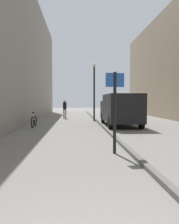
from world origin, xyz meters
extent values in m
plane|color=gray|center=(0.00, 12.00, 0.00)|extent=(80.00, 80.00, 0.00)
cube|color=#615F5B|center=(1.58, 12.00, 0.06)|extent=(0.16, 40.00, 0.12)
cylinder|color=gray|center=(-1.09, 19.52, 0.42)|extent=(0.13, 0.13, 0.84)
cylinder|color=gray|center=(-1.27, 19.55, 0.42)|extent=(0.13, 0.13, 0.84)
cube|color=black|center=(-1.18, 19.54, 1.20)|extent=(0.26, 0.23, 0.71)
cylinder|color=black|center=(-1.05, 19.52, 1.25)|extent=(0.10, 0.10, 0.61)
cylinder|color=black|center=(-1.31, 19.55, 1.25)|extent=(0.10, 0.10, 0.61)
sphere|color=tan|center=(-1.18, 19.54, 1.67)|extent=(0.23, 0.23, 0.23)
cube|color=black|center=(2.85, 12.66, 1.23)|extent=(2.10, 3.74, 1.78)
cube|color=black|center=(2.86, 15.25, 1.01)|extent=(2.09, 1.46, 1.34)
cube|color=black|center=(2.87, 15.76, 1.30)|extent=(1.75, 0.05, 0.59)
cylinder|color=black|center=(1.92, 15.11, 0.40)|extent=(0.22, 0.80, 0.80)
cylinder|color=black|center=(3.81, 15.10, 0.40)|extent=(0.22, 0.80, 0.80)
cylinder|color=black|center=(1.90, 11.50, 0.40)|extent=(0.22, 0.80, 0.80)
cylinder|color=black|center=(3.79, 11.49, 0.40)|extent=(0.22, 0.80, 0.80)
cylinder|color=black|center=(1.07, 5.49, 1.30)|extent=(0.10, 0.10, 2.60)
cube|color=#2659B2|center=(1.07, 5.49, 2.35)|extent=(0.60, 0.09, 0.44)
cylinder|color=black|center=(1.40, 16.93, 2.25)|extent=(0.14, 0.14, 4.50)
sphere|color=beige|center=(1.40, 16.93, 4.62)|extent=(0.28, 0.28, 0.28)
torus|color=black|center=(-2.83, 13.33, 0.36)|extent=(0.06, 0.72, 0.72)
torus|color=black|center=(-2.83, 12.28, 0.36)|extent=(0.06, 0.72, 0.72)
cylinder|color=#B7B7BC|center=(-2.83, 12.81, 0.51)|extent=(0.05, 0.95, 0.05)
cylinder|color=#B7B7BC|center=(-2.83, 12.62, 0.73)|extent=(0.04, 0.04, 0.40)
cube|color=black|center=(-2.83, 12.62, 0.95)|extent=(0.10, 0.24, 0.06)
camera|label=1|loc=(-0.19, -1.44, 1.69)|focal=35.24mm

